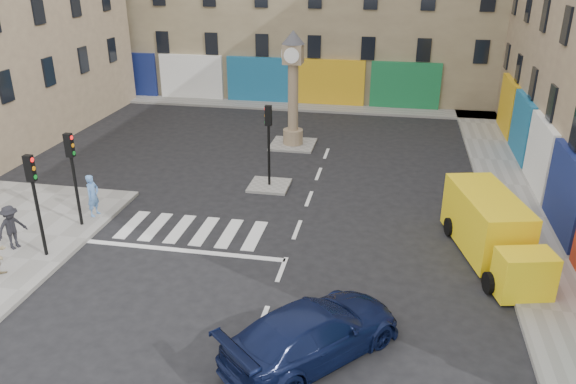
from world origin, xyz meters
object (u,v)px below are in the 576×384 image
(traffic_light_left_near, at_px, (34,190))
(pedestrian_blue, at_px, (93,195))
(navy_sedan, at_px, (313,332))
(traffic_light_left_far, at_px, (72,165))
(yellow_van, at_px, (492,230))
(traffic_light_island, at_px, (269,133))
(clock_pillar, at_px, (293,82))
(pedestrian_dark, at_px, (12,227))

(traffic_light_left_near, xyz_separation_m, pedestrian_blue, (0.11, 3.28, -1.61))
(traffic_light_left_near, bearing_deg, pedestrian_blue, 88.08)
(traffic_light_left_near, xyz_separation_m, navy_sedan, (9.98, -3.35, -1.86))
(traffic_light_left_far, height_order, yellow_van, traffic_light_left_far)
(yellow_van, bearing_deg, pedestrian_blue, 165.02)
(traffic_light_left_near, bearing_deg, navy_sedan, -18.55)
(traffic_light_island, bearing_deg, clock_pillar, 90.00)
(traffic_light_island, relative_size, pedestrian_dark, 2.25)
(traffic_light_left_far, relative_size, traffic_light_island, 1.00)
(traffic_light_island, height_order, clock_pillar, clock_pillar)
(traffic_light_left_far, distance_m, pedestrian_blue, 1.84)
(traffic_light_island, xyz_separation_m, yellow_van, (9.01, -4.74, -1.54))
(clock_pillar, distance_m, pedestrian_blue, 12.46)
(traffic_light_island, relative_size, navy_sedan, 0.71)
(clock_pillar, height_order, navy_sedan, clock_pillar)
(yellow_van, distance_m, pedestrian_blue, 15.21)
(navy_sedan, xyz_separation_m, pedestrian_dark, (-11.35, 3.58, 0.21))
(pedestrian_dark, bearing_deg, navy_sedan, -83.92)
(traffic_light_left_far, xyz_separation_m, clock_pillar, (6.30, 11.40, 0.93))
(traffic_light_left_near, height_order, pedestrian_dark, traffic_light_left_near)
(traffic_light_left_near, xyz_separation_m, pedestrian_dark, (-1.36, 0.23, -1.65))
(traffic_light_island, height_order, pedestrian_blue, traffic_light_island)
(navy_sedan, bearing_deg, traffic_light_left_far, 11.36)
(traffic_light_left_far, height_order, clock_pillar, clock_pillar)
(traffic_light_left_far, xyz_separation_m, navy_sedan, (9.98, -5.75, -1.86))
(pedestrian_blue, bearing_deg, clock_pillar, -21.24)
(traffic_light_left_near, bearing_deg, traffic_light_island, 51.07)
(navy_sedan, bearing_deg, pedestrian_blue, 7.42)
(traffic_light_left_far, bearing_deg, yellow_van, 2.48)
(yellow_van, xyz_separation_m, pedestrian_blue, (-15.21, 0.22, -0.04))
(yellow_van, bearing_deg, traffic_light_island, 138.12)
(yellow_van, bearing_deg, traffic_light_left_far, 168.32)
(pedestrian_blue, height_order, pedestrian_dark, pedestrian_blue)
(traffic_light_left_near, height_order, clock_pillar, clock_pillar)
(traffic_light_island, distance_m, pedestrian_dark, 10.89)
(traffic_light_island, bearing_deg, traffic_light_left_near, -128.93)
(traffic_light_island, bearing_deg, traffic_light_left_far, -139.40)
(pedestrian_dark, bearing_deg, yellow_van, -56.77)
(clock_pillar, bearing_deg, traffic_light_left_far, -118.94)
(navy_sedan, distance_m, pedestrian_blue, 11.90)
(traffic_light_left_near, relative_size, pedestrian_blue, 2.15)
(traffic_light_left_near, relative_size, traffic_light_island, 1.00)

